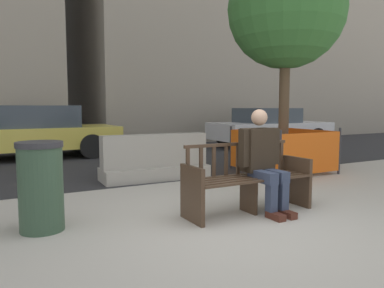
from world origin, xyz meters
TOP-DOWN VIEW (x-y plane):
  - ground_plane at (0.00, 0.00)m, footprint 200.00×200.00m
  - street_asphalt at (0.00, 8.70)m, footprint 120.00×12.00m
  - street_bench at (0.45, 0.50)m, footprint 1.69×0.53m
  - seated_person at (0.64, 0.44)m, footprint 0.58×0.72m
  - jersey_barrier_centre at (0.29, 3.11)m, footprint 2.03×0.76m
  - street_tree at (2.96, 2.59)m, footprint 2.36×2.36m
  - construction_fence at (2.96, 2.59)m, footprint 1.60×1.60m
  - car_taxi_near at (-1.40, 7.34)m, footprint 4.47×1.96m
  - car_sedan_mid at (6.07, 6.69)m, footprint 4.16×2.13m
  - trash_bin at (-1.95, 0.99)m, footprint 0.49×0.49m

SIDE VIEW (x-z plane):
  - ground_plane at x=0.00m, z-range 0.00..0.00m
  - street_asphalt at x=0.00m, z-range 0.00..0.01m
  - jersey_barrier_centre at x=0.29m, z-range -0.08..0.76m
  - street_bench at x=0.45m, z-range -0.04..0.84m
  - construction_fence at x=2.96m, z-range 0.00..0.93m
  - trash_bin at x=-1.95m, z-range 0.00..0.98m
  - car_sedan_mid at x=6.07m, z-range -0.01..1.30m
  - car_taxi_near at x=-1.40m, z-range -0.01..1.37m
  - seated_person at x=0.64m, z-range 0.03..1.35m
  - street_tree at x=2.96m, z-range 1.04..5.52m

